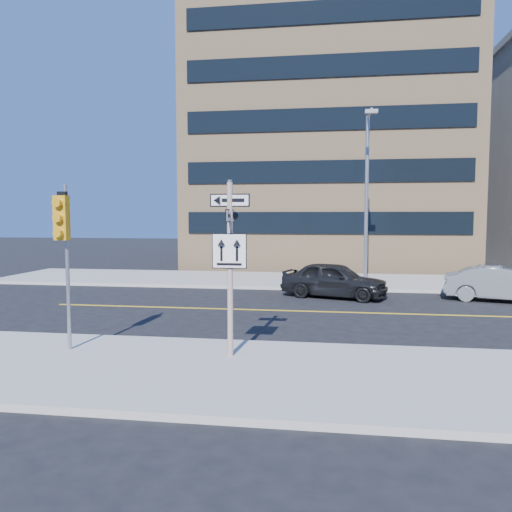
% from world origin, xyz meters
% --- Properties ---
extents(ground, '(120.00, 120.00, 0.00)m').
position_xyz_m(ground, '(0.00, 0.00, 0.00)').
color(ground, black).
rests_on(ground, ground).
extents(sign_pole, '(0.92, 0.92, 4.06)m').
position_xyz_m(sign_pole, '(0.00, -2.51, 2.44)').
color(sign_pole, white).
rests_on(sign_pole, near_sidewalk).
extents(traffic_signal, '(0.32, 0.45, 4.00)m').
position_xyz_m(traffic_signal, '(-4.00, -2.66, 3.03)').
color(traffic_signal, gray).
rests_on(traffic_signal, near_sidewalk).
extents(parked_car_a, '(3.02, 4.71, 1.49)m').
position_xyz_m(parked_car_a, '(2.47, 7.23, 0.75)').
color(parked_car_a, black).
rests_on(parked_car_a, ground).
extents(parked_car_b, '(2.52, 4.49, 1.40)m').
position_xyz_m(parked_car_b, '(9.04, 7.21, 0.70)').
color(parked_car_b, slate).
rests_on(parked_car_b, ground).
extents(streetlight_a, '(0.55, 2.25, 8.00)m').
position_xyz_m(streetlight_a, '(4.00, 10.76, 4.76)').
color(streetlight_a, gray).
rests_on(streetlight_a, far_sidewalk).
extents(building_brick, '(18.00, 18.00, 18.00)m').
position_xyz_m(building_brick, '(2.00, 25.00, 9.00)').
color(building_brick, tan).
rests_on(building_brick, ground).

